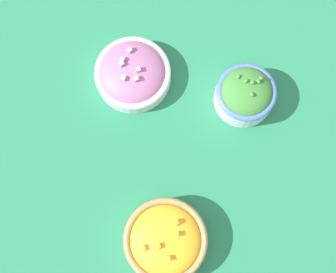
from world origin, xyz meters
The scene contains 4 objects.
ground_plane centered at (0.00, 0.00, 0.00)m, with size 3.00×3.00×0.00m, color #23704C.
bowl_red_onion centered at (-0.12, -0.08, 0.02)m, with size 0.14×0.14×0.06m.
bowl_squash centered at (0.18, 0.01, 0.03)m, with size 0.15×0.15×0.07m.
bowl_broccoli centered at (-0.09, 0.14, 0.04)m, with size 0.11×0.11×0.08m.
Camera 1 is at (0.18, 0.02, 0.86)m, focal length 50.00 mm.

